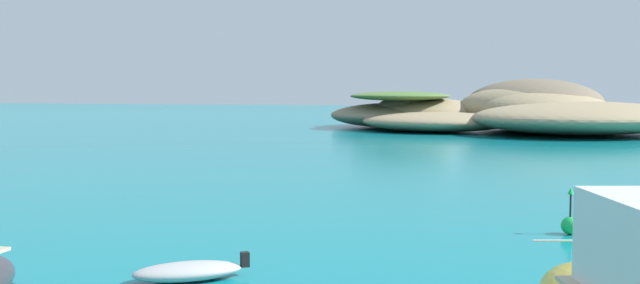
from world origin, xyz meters
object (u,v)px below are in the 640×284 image
(islet_large, at_px, (545,111))
(dinghy_tender, at_px, (188,271))
(channel_buoy, at_px, (570,224))
(islet_small, at_px, (416,115))

(islet_large, bearing_deg, dinghy_tender, -97.05)
(dinghy_tender, bearing_deg, islet_large, 82.95)
(islet_large, xyz_separation_m, channel_buoy, (0.32, -61.29, -1.88))
(dinghy_tender, bearing_deg, channel_buoy, 43.48)
(channel_buoy, bearing_deg, islet_small, 103.49)
(islet_small, xyz_separation_m, channel_buoy, (14.80, -61.70, -1.29))
(channel_buoy, bearing_deg, islet_large, 90.30)
(dinghy_tender, bearing_deg, islet_small, 94.77)
(islet_large, relative_size, dinghy_tender, 13.90)
(islet_large, distance_m, channel_buoy, 61.32)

